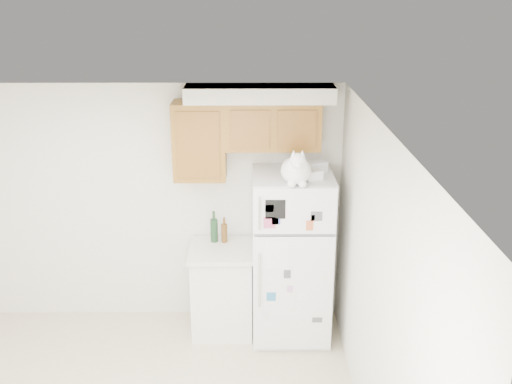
{
  "coord_description": "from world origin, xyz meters",
  "views": [
    {
      "loc": [
        1.0,
        -3.73,
        3.42
      ],
      "look_at": [
        1.04,
        1.55,
        1.55
      ],
      "focal_mm": 42.0,
      "sensor_mm": 36.0,
      "label": 1
    }
  ],
  "objects_px": {
    "cat": "(297,170)",
    "storage_box_back": "(316,167)",
    "refrigerator": "(291,257)",
    "bottle_green": "(214,227)",
    "bottle_amber": "(224,230)",
    "base_counter": "(223,288)",
    "storage_box_front": "(313,175)"
  },
  "relations": [
    {
      "from": "bottle_green",
      "to": "storage_box_back",
      "type": "bearing_deg",
      "value": -7.01
    },
    {
      "from": "refrigerator",
      "to": "cat",
      "type": "bearing_deg",
      "value": -87.37
    },
    {
      "from": "refrigerator",
      "to": "storage_box_back",
      "type": "xyz_separation_m",
      "value": [
        0.23,
        0.1,
        0.9
      ]
    },
    {
      "from": "refrigerator",
      "to": "bottle_green",
      "type": "xyz_separation_m",
      "value": [
        -0.77,
        0.22,
        0.23
      ]
    },
    {
      "from": "refrigerator",
      "to": "base_counter",
      "type": "xyz_separation_m",
      "value": [
        -0.69,
        0.07,
        -0.39
      ]
    },
    {
      "from": "base_counter",
      "to": "storage_box_front",
      "type": "distance_m",
      "value": 1.56
    },
    {
      "from": "refrigerator",
      "to": "cat",
      "type": "relative_size",
      "value": 3.41
    },
    {
      "from": "refrigerator",
      "to": "storage_box_front",
      "type": "relative_size",
      "value": 11.33
    },
    {
      "from": "storage_box_back",
      "to": "bottle_green",
      "type": "xyz_separation_m",
      "value": [
        -1.0,
        0.12,
        -0.67
      ]
    },
    {
      "from": "base_counter",
      "to": "storage_box_front",
      "type": "relative_size",
      "value": 6.13
    },
    {
      "from": "base_counter",
      "to": "storage_box_front",
      "type": "bearing_deg",
      "value": -14.29
    },
    {
      "from": "storage_box_back",
      "to": "bottle_amber",
      "type": "relative_size",
      "value": 0.68
    },
    {
      "from": "storage_box_back",
      "to": "bottle_green",
      "type": "distance_m",
      "value": 1.21
    },
    {
      "from": "base_counter",
      "to": "storage_box_front",
      "type": "xyz_separation_m",
      "value": [
        0.86,
        -0.22,
        1.28
      ]
    },
    {
      "from": "cat",
      "to": "storage_box_back",
      "type": "distance_m",
      "value": 0.42
    },
    {
      "from": "base_counter",
      "to": "cat",
      "type": "distance_m",
      "value": 1.57
    },
    {
      "from": "base_counter",
      "to": "storage_box_back",
      "type": "xyz_separation_m",
      "value": [
        0.92,
        0.03,
        1.29
      ]
    },
    {
      "from": "bottle_green",
      "to": "bottle_amber",
      "type": "xyz_separation_m",
      "value": [
        0.1,
        -0.01,
        -0.03
      ]
    },
    {
      "from": "refrigerator",
      "to": "cat",
      "type": "height_order",
      "value": "cat"
    },
    {
      "from": "cat",
      "to": "bottle_amber",
      "type": "xyz_separation_m",
      "value": [
        -0.68,
        0.46,
        -0.78
      ]
    },
    {
      "from": "refrigerator",
      "to": "base_counter",
      "type": "bearing_deg",
      "value": 173.9
    },
    {
      "from": "cat",
      "to": "bottle_amber",
      "type": "relative_size",
      "value": 1.89
    },
    {
      "from": "storage_box_front",
      "to": "bottle_green",
      "type": "bearing_deg",
      "value": 139.95
    },
    {
      "from": "base_counter",
      "to": "bottle_amber",
      "type": "height_order",
      "value": "bottle_amber"
    },
    {
      "from": "refrigerator",
      "to": "cat",
      "type": "xyz_separation_m",
      "value": [
        0.01,
        -0.26,
        0.98
      ]
    },
    {
      "from": "storage_box_front",
      "to": "bottle_amber",
      "type": "height_order",
      "value": "storage_box_front"
    },
    {
      "from": "base_counter",
      "to": "bottle_amber",
      "type": "xyz_separation_m",
      "value": [
        0.02,
        0.13,
        0.59
      ]
    },
    {
      "from": "base_counter",
      "to": "cat",
      "type": "relative_size",
      "value": 1.84
    },
    {
      "from": "cat",
      "to": "refrigerator",
      "type": "bearing_deg",
      "value": 92.63
    },
    {
      "from": "storage_box_front",
      "to": "bottle_green",
      "type": "distance_m",
      "value": 1.21
    },
    {
      "from": "cat",
      "to": "bottle_amber",
      "type": "bearing_deg",
      "value": 145.67
    },
    {
      "from": "cat",
      "to": "bottle_green",
      "type": "relative_size",
      "value": 1.53
    }
  ]
}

